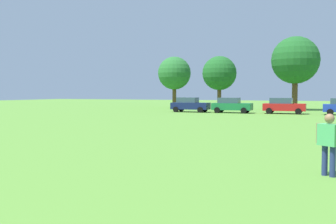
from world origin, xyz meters
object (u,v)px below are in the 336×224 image
at_px(parked_car_red_2, 284,106).
at_px(tree_center, 219,73).
at_px(parked_car_green_1, 231,105).
at_px(tree_far_left, 174,73).
at_px(parked_car_navy_0, 190,105).
at_px(tree_far_right, 295,60).
at_px(adult_bystander, 329,139).

bearing_deg(parked_car_red_2, tree_center, 138.04).
bearing_deg(parked_car_green_1, tree_far_left, 136.66).
bearing_deg(parked_car_green_1, parked_car_navy_0, -179.82).
bearing_deg(parked_car_red_2, tree_far_left, 149.08).
relative_size(tree_center, tree_far_right, 0.76).
distance_m(parked_car_green_1, tree_far_right, 12.40).
height_order(parked_car_navy_0, tree_far_left, tree_far_left).
xyz_separation_m(tree_far_left, tree_far_right, (16.73, -0.75, 1.28)).
distance_m(parked_car_green_1, tree_center, 10.22).
relative_size(adult_bystander, parked_car_green_1, 0.39).
relative_size(parked_car_navy_0, tree_far_left, 0.58).
distance_m(parked_car_navy_0, parked_car_green_1, 4.85).
relative_size(tree_far_left, tree_center, 1.04).
distance_m(adult_bystander, parked_car_green_1, 32.22).
xyz_separation_m(parked_car_red_2, tree_far_right, (0.45, 9.00, 5.44)).
relative_size(parked_car_navy_0, tree_far_right, 0.46).
bearing_deg(tree_center, tree_far_right, 4.42).
bearing_deg(tree_far_left, tree_far_right, -2.57).
bearing_deg(tree_far_right, adult_bystander, -84.54).
bearing_deg(parked_car_red_2, parked_car_green_1, -175.68).
distance_m(adult_bystander, tree_center, 41.78).
bearing_deg(tree_far_right, parked_car_red_2, -92.85).
bearing_deg(parked_car_navy_0, parked_car_red_2, 2.39).
bearing_deg(tree_far_left, parked_car_red_2, -30.92).
xyz_separation_m(parked_car_navy_0, parked_car_red_2, (10.36, 0.43, 0.00)).
xyz_separation_m(parked_car_navy_0, tree_center, (1.18, 8.69, 3.96)).
bearing_deg(parked_car_green_1, parked_car_red_2, 4.32).
relative_size(parked_car_red_2, tree_center, 0.60).
xyz_separation_m(parked_car_navy_0, parked_car_green_1, (4.85, 0.02, 0.00)).
height_order(parked_car_green_1, tree_center, tree_center).
bearing_deg(parked_car_navy_0, tree_far_right, 41.11).
bearing_deg(parked_car_navy_0, tree_far_left, 120.17).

